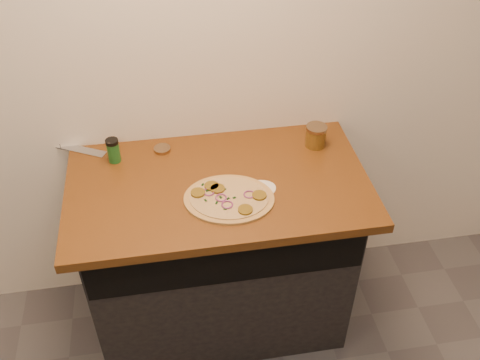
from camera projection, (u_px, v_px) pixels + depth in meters
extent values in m
cube|color=silver|center=(204.00, 39.00, 2.08)|extent=(4.00, 0.02, 2.70)
cube|color=black|center=(220.00, 255.00, 2.45)|extent=(1.10, 0.60, 0.86)
cube|color=brown|center=(218.00, 185.00, 2.14)|extent=(1.20, 0.70, 0.04)
cylinder|color=tan|center=(229.00, 199.00, 2.03)|extent=(0.40, 0.40, 0.01)
cylinder|color=beige|center=(229.00, 197.00, 2.03)|extent=(0.35, 0.35, 0.00)
cylinder|color=brown|center=(198.00, 193.00, 2.04)|extent=(0.06, 0.06, 0.01)
cylinder|color=brown|center=(245.00, 210.00, 1.97)|extent=(0.06, 0.06, 0.01)
cylinder|color=brown|center=(259.00, 195.00, 2.03)|extent=(0.06, 0.06, 0.01)
cylinder|color=brown|center=(212.00, 186.00, 2.07)|extent=(0.06, 0.06, 0.01)
cylinder|color=brown|center=(218.00, 189.00, 2.06)|extent=(0.06, 0.06, 0.01)
torus|color=#7D2E6A|center=(209.00, 192.00, 2.05)|extent=(0.05, 0.05, 0.01)
torus|color=#7D2E6A|center=(249.00, 194.00, 2.04)|extent=(0.05, 0.05, 0.01)
torus|color=#7D2E6A|center=(221.00, 198.00, 2.02)|extent=(0.05, 0.05, 0.01)
torus|color=#7D2E6A|center=(227.00, 205.00, 1.99)|extent=(0.05, 0.05, 0.01)
cube|color=black|center=(206.00, 200.00, 2.01)|extent=(0.01, 0.01, 0.00)
cube|color=black|center=(234.00, 198.00, 2.02)|extent=(0.01, 0.01, 0.00)
cube|color=black|center=(216.00, 186.00, 2.08)|extent=(0.01, 0.01, 0.00)
cube|color=black|center=(217.00, 203.00, 2.00)|extent=(0.01, 0.01, 0.00)
cube|color=black|center=(224.00, 189.00, 2.06)|extent=(0.01, 0.01, 0.00)
cube|color=black|center=(228.00, 198.00, 2.02)|extent=(0.01, 0.01, 0.00)
cube|color=black|center=(208.00, 191.00, 2.05)|extent=(0.01, 0.01, 0.00)
cube|color=black|center=(203.00, 185.00, 2.08)|extent=(0.01, 0.01, 0.00)
cube|color=black|center=(221.00, 197.00, 2.02)|extent=(0.01, 0.01, 0.00)
cube|color=black|center=(225.00, 209.00, 1.98)|extent=(0.01, 0.01, 0.00)
cube|color=#B7BAC1|center=(81.00, 150.00, 2.28)|extent=(0.22, 0.14, 0.01)
cube|color=black|center=(50.00, 142.00, 2.31)|extent=(0.12, 0.08, 0.02)
cylinder|color=#917554|center=(162.00, 149.00, 2.27)|extent=(0.09, 0.09, 0.02)
cylinder|color=maroon|center=(316.00, 137.00, 2.28)|extent=(0.09, 0.09, 0.08)
cylinder|color=#917554|center=(317.00, 128.00, 2.25)|extent=(0.09, 0.09, 0.01)
cylinder|color=#1C5A21|center=(114.00, 152.00, 2.20)|extent=(0.05, 0.05, 0.09)
cylinder|color=black|center=(112.00, 142.00, 2.16)|extent=(0.05, 0.05, 0.02)
cylinder|color=silver|center=(256.00, 190.00, 2.08)|extent=(0.20, 0.20, 0.00)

